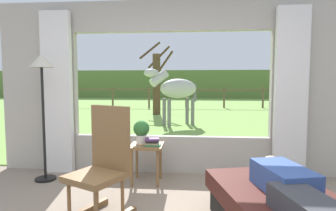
# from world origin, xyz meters

# --- Properties ---
(back_wall_with_window) EXTENTS (5.20, 0.12, 2.55)m
(back_wall_with_window) POSITION_xyz_m (0.00, 2.26, 1.25)
(back_wall_with_window) COLOR #ADA599
(back_wall_with_window) RESTS_ON ground_plane
(curtain_panel_left) EXTENTS (0.44, 0.10, 2.40)m
(curtain_panel_left) POSITION_xyz_m (-1.69, 2.12, 1.20)
(curtain_panel_left) COLOR silver
(curtain_panel_left) RESTS_ON ground_plane
(curtain_panel_right) EXTENTS (0.44, 0.10, 2.40)m
(curtain_panel_right) POSITION_xyz_m (1.69, 2.12, 1.20)
(curtain_panel_right) COLOR silver
(curtain_panel_right) RESTS_ON ground_plane
(outdoor_pasture_lawn) EXTENTS (36.00, 21.68, 0.02)m
(outdoor_pasture_lawn) POSITION_xyz_m (0.00, 13.16, 0.01)
(outdoor_pasture_lawn) COLOR #759E47
(outdoor_pasture_lawn) RESTS_ON ground_plane
(distant_hill_ridge) EXTENTS (36.00, 2.00, 2.40)m
(distant_hill_ridge) POSITION_xyz_m (0.00, 23.00, 1.20)
(distant_hill_ridge) COLOR #5D783A
(distant_hill_ridge) RESTS_ON ground_plane
(reclining_person) EXTENTS (0.47, 1.43, 0.22)m
(reclining_person) POSITION_xyz_m (1.11, 0.31, 0.52)
(reclining_person) COLOR #334C8C
(reclining_person) RESTS_ON recliner_sofa
(rocking_chair) EXTENTS (0.72, 0.81, 1.12)m
(rocking_chair) POSITION_xyz_m (-0.56, 0.77, 0.55)
(rocking_chair) COLOR brown
(rocking_chair) RESTS_ON ground_plane
(side_table) EXTENTS (0.44, 0.44, 0.52)m
(side_table) POSITION_xyz_m (-0.29, 1.77, 0.43)
(side_table) COLOR brown
(side_table) RESTS_ON ground_plane
(potted_plant) EXTENTS (0.22, 0.22, 0.32)m
(potted_plant) POSITION_xyz_m (-0.37, 1.83, 0.70)
(potted_plant) COLOR silver
(potted_plant) RESTS_ON side_table
(book_stack) EXTENTS (0.22, 0.15, 0.10)m
(book_stack) POSITION_xyz_m (-0.20, 1.71, 0.57)
(book_stack) COLOR #337247
(book_stack) RESTS_ON side_table
(floor_lamp_left) EXTENTS (0.32, 0.32, 1.74)m
(floor_lamp_left) POSITION_xyz_m (-1.71, 1.75, 1.40)
(floor_lamp_left) COLOR black
(floor_lamp_left) RESTS_ON ground_plane
(horse) EXTENTS (1.70, 1.30, 1.73)m
(horse) POSITION_xyz_m (-0.17, 6.75, 1.16)
(horse) COLOR #B2B2AD
(horse) RESTS_ON outdoor_pasture_lawn
(pasture_tree) EXTENTS (1.44, 0.89, 3.11)m
(pasture_tree) POSITION_xyz_m (-1.16, 9.78, 1.40)
(pasture_tree) COLOR #4C3823
(pasture_tree) RESTS_ON outdoor_pasture_lawn
(pasture_fence_line) EXTENTS (16.10, 0.10, 1.10)m
(pasture_fence_line) POSITION_xyz_m (0.00, 13.10, 0.74)
(pasture_fence_line) COLOR brown
(pasture_fence_line) RESTS_ON outdoor_pasture_lawn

